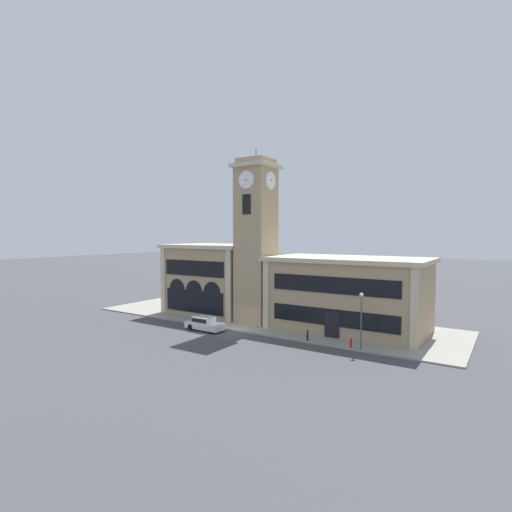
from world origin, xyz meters
The scene contains 9 objects.
ground_plane centered at (0.00, 0.00, 0.00)m, with size 300.00×300.00×0.00m, color #424247.
sidewalk_kerb centered at (0.00, 6.65, 0.07)m, with size 44.30×13.30×0.15m.
clock_tower centered at (0.00, 4.68, 9.47)m, with size 4.48×4.48×20.02m.
town_hall_left_wing centered at (-7.84, 7.01, 4.51)m, with size 12.00×9.20×8.97m.
town_hall_right_wing centered at (10.17, 7.02, 3.95)m, with size 16.66×9.20×7.84m.
parked_car_near centered at (-2.66, -1.33, 0.75)m, with size 4.40×1.77×1.44m.
street_lamp centered at (13.88, 0.32, 3.51)m, with size 0.36×0.36×5.02m.
bollard centered at (8.67, 0.39, 0.67)m, with size 0.18×0.18×1.06m.
fire_hydrant centered at (12.96, 0.39, 0.57)m, with size 0.22×0.22×0.87m.
Camera 1 is at (25.08, -33.70, 10.29)m, focal length 28.00 mm.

